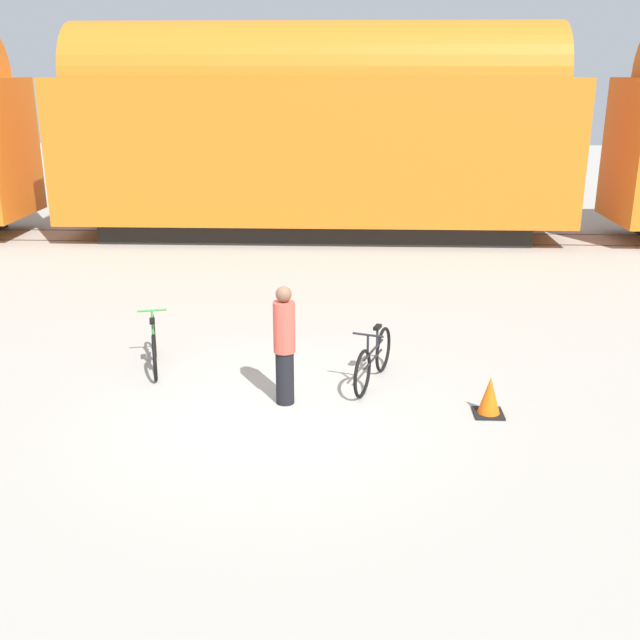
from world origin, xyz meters
TOP-DOWN VIEW (x-y plane):
  - ground_plane at (0.00, 0.00)m, footprint 80.00×80.00m
  - freight_train at (0.00, 11.40)m, footprint 44.22×2.98m
  - rail_near at (0.00, 10.69)m, footprint 56.22×0.07m
  - rail_far at (0.00, 12.12)m, footprint 56.22×0.07m
  - bicycle_black at (1.37, 1.02)m, footprint 0.62×1.68m
  - bicycle_green at (-2.05, 1.51)m, footprint 0.54×1.65m
  - person_in_red at (0.12, 0.27)m, footprint 0.30×0.30m
  - traffic_cone at (2.93, -0.00)m, footprint 0.40×0.40m

SIDE VIEW (x-z plane):
  - ground_plane at x=0.00m, z-range 0.00..0.00m
  - rail_near at x=0.00m, z-range 0.00..0.01m
  - rail_far at x=0.00m, z-range 0.00..0.01m
  - traffic_cone at x=2.93m, z-range -0.02..0.53m
  - bicycle_black at x=1.37m, z-range -0.07..0.82m
  - bicycle_green at x=-2.05m, z-range -0.07..0.82m
  - person_in_red at x=0.12m, z-range 0.02..1.73m
  - freight_train at x=0.00m, z-range 0.16..5.89m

